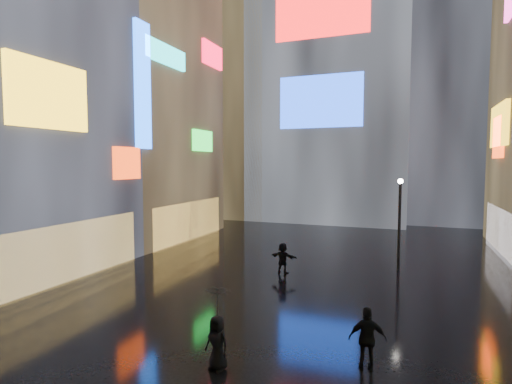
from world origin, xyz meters
The scene contains 10 objects.
ground centered at (0.00, 20.00, 0.00)m, with size 140.00×140.00×0.00m, color black.
building_left_far centered at (-15.98, 26.00, 10.98)m, with size 10.28×12.00×22.00m.
tower_main centered at (-3.00, 43.97, 21.01)m, with size 16.00×14.20×42.00m.
tower_flank_right centered at (9.00, 46.00, 17.00)m, with size 12.00×12.00×34.00m, color black.
tower_flank_left centered at (-14.00, 42.00, 13.00)m, with size 10.00×10.00×26.00m, color black.
lamp_far centered at (4.72, 22.18, 2.94)m, with size 0.30×0.30×5.20m.
pedestrian_3 centered at (4.17, 10.26, 0.92)m, with size 1.08×0.45×1.85m, color black.
pedestrian_4 centered at (0.06, 8.69, 0.79)m, with size 0.78×0.50×1.59m, color black.
pedestrian_5 centered at (-1.22, 19.25, 0.84)m, with size 1.56×0.50×1.68m, color black.
umbrella_2 centered at (0.06, 8.69, 2.02)m, with size 0.93×0.95×0.86m, color black.
Camera 1 is at (5.21, -1.47, 6.03)m, focal length 28.00 mm.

